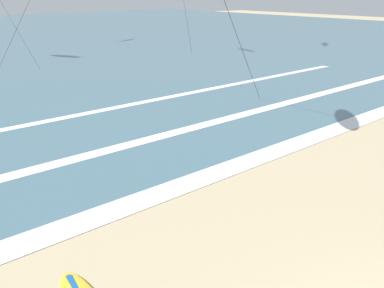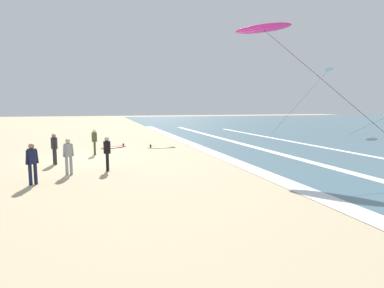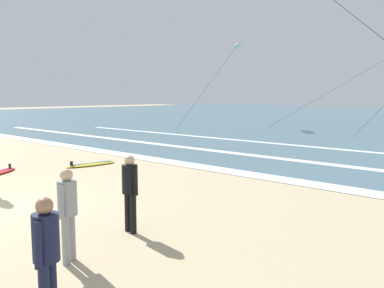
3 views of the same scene
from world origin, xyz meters
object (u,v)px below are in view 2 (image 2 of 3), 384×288
Objects in this scene: surfer_left_far at (68,153)px; surfer_background_far at (54,146)px; surfer_right_near at (107,151)px; kite_magenta_low_near at (263,29)px; surfboard_near_water at (114,147)px; surfer_left_near at (94,139)px; surfboard_left_pile at (162,147)px; kite_white_high_left at (329,69)px; surfer_mid_group at (32,160)px.

surfer_background_far is at bearing -162.19° from surfer_left_far.
surfer_right_near is 10.50m from kite_magenta_low_near.
surfboard_near_water is (-5.85, 3.22, -0.91)m from surfer_background_far.
surfer_left_near is (-5.29, -0.63, 0.00)m from surfer_right_near.
surfboard_left_pile is (-4.90, 6.57, -0.91)m from surfer_background_far.
surfer_right_near is 29.51m from kite_white_high_left.
kite_white_high_left is (-9.91, 25.17, 6.11)m from surfer_left_near.
surfboard_near_water is at bearing 165.27° from surfer_left_far.
surfboard_near_water is at bearing 151.15° from surfer_background_far.
surfboard_left_pile is at bearing 143.67° from surfer_mid_group.
surfboard_near_water is (-8.72, 2.29, -0.91)m from surfer_left_far.
surfer_background_far is 8.25m from surfboard_left_pile.
surfer_background_far is 1.00× the size of surfer_left_near.
surfboard_near_water is (-10.21, 3.46, -0.91)m from surfer_mid_group.
surfer_mid_group and surfer_left_near have the same top height.
surfer_mid_group is 13.14m from kite_magenta_low_near.
surfer_right_near is 1.70m from surfer_left_far.
surfer_left_near is at bearing -173.22° from surfer_right_near.
kite_magenta_low_near reaches higher than surfer_right_near.
surfboard_left_pile is 10.55m from kite_magenta_low_near.
surfer_left_far is (-1.49, 1.17, 0.00)m from surfer_mid_group.
surfer_background_far is 0.17× the size of kite_magenta_low_near.
surfer_right_near is 1.00× the size of surfer_left_far.
surfer_background_far is at bearing -28.85° from surfboard_near_water.
surfer_background_far is 1.00× the size of surfer_mid_group.
surfer_background_far and surfer_left_far have the same top height.
surfboard_near_water is 25.84m from kite_white_high_left.
surfer_left_near is at bearing -68.50° from kite_white_high_left.
surfer_right_near is 0.75× the size of surfboard_near_water.
kite_magenta_low_near reaches higher than surfer_mid_group.
surfboard_near_water is 0.23× the size of kite_magenta_low_near.
kite_magenta_low_near is (4.32, 9.03, 6.21)m from surfer_left_near.
surfer_background_far and surfer_mid_group have the same top height.
surfer_left_far is (0.40, -1.65, 0.00)m from surfer_right_near.
kite_magenta_low_near is at bearing 34.46° from surfboard_left_pile.
surfer_left_near is at bearing 169.84° from surfer_left_far.
surfer_left_near reaches higher than surfboard_near_water.
surfer_right_near is at bearing 6.78° from surfer_left_near.
surfboard_near_water is 0.98× the size of surfboard_left_pile.
kite_white_high_left is at bearing 121.99° from surfer_mid_group.
surfer_background_far reaches higher than surfboard_left_pile.
surfer_mid_group reaches higher than surfboard_near_water.
surfer_left_far is at bearing 17.81° from surfer_background_far.
surfer_right_near is 1.00× the size of surfer_mid_group.
surfer_left_near is 5.16m from surfboard_left_pile.
kite_magenta_low_near reaches higher than kite_white_high_left.
surfer_left_near is at bearing -22.78° from surfboard_near_water.
surfer_left_far is 5.78m from surfer_left_near.
kite_magenta_low_near reaches higher than surfer_left_far.
kite_white_high_left is at bearing 121.77° from surfer_right_near.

